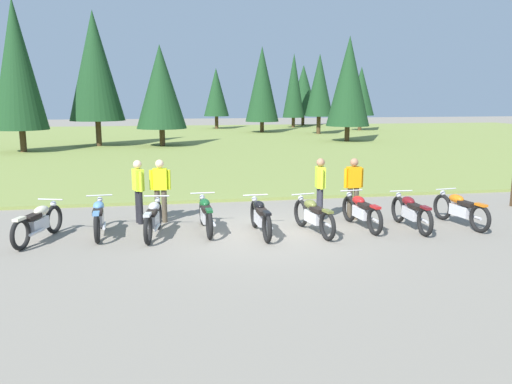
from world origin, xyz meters
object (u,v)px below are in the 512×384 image
Objects in this scene: motorcycle_black at (260,217)px; rider_checking_bike at (138,188)px; motorcycle_red at (361,211)px; rider_near_row_end at (320,185)px; rider_in_hivis_vest at (353,185)px; motorcycle_orange at (460,209)px; motorcycle_british_green at (206,214)px; motorcycle_olive at (313,215)px; motorcycle_silver at (153,218)px; motorcycle_cream at (38,222)px; motorcycle_maroon at (411,212)px; rider_with_back_turned at (160,187)px; motorcycle_sky_blue at (99,217)px.

rider_checking_bike reaches higher than motorcycle_black.
motorcycle_red is 1.39m from rider_near_row_end.
motorcycle_orange is at bearing -24.70° from rider_in_hivis_vest.
rider_in_hivis_vest reaches higher than motorcycle_british_green.
motorcycle_black is at bearing -158.69° from rider_in_hivis_vest.
motorcycle_olive is 3.92m from motorcycle_orange.
motorcycle_silver and motorcycle_black have the same top height.
motorcycle_british_green is 6.51m from motorcycle_orange.
rider_checking_bike reaches higher than motorcycle_silver.
motorcycle_cream is 0.97× the size of motorcycle_maroon.
rider_in_hivis_vest is (-1.08, 1.20, 0.51)m from motorcycle_maroon.
rider_with_back_turned reaches higher than motorcycle_cream.
motorcycle_british_green is 1.00× the size of motorcycle_black.
rider_with_back_turned is at bearing 154.38° from motorcycle_olive.
rider_with_back_turned is at bearing 173.32° from rider_in_hivis_vest.
rider_near_row_end is at bearing 11.50° from motorcycle_silver.
motorcycle_silver is at bearing 178.42° from motorcycle_red.
motorcycle_black is 1.01× the size of motorcycle_olive.
rider_near_row_end is at bearing 5.66° from motorcycle_sky_blue.
motorcycle_cream is at bearing 176.05° from motorcycle_black.
rider_near_row_end is 4.24m from rider_with_back_turned.
motorcycle_british_green is 1.01× the size of motorcycle_olive.
motorcycle_british_green is at bearing -167.38° from rider_near_row_end.
motorcycle_orange is (6.48, -0.57, 0.00)m from motorcycle_british_green.
rider_near_row_end is (5.67, 0.56, 0.51)m from motorcycle_sky_blue.
motorcycle_silver is 6.36m from motorcycle_maroon.
motorcycle_silver and motorcycle_olive have the same top height.
motorcycle_olive is at bearing -3.68° from motorcycle_black.
rider_in_hivis_vest reaches higher than motorcycle_red.
motorcycle_olive is 1.50m from rider_near_row_end.
motorcycle_british_green is 3.91m from motorcycle_red.
rider_checking_bike is 5.69m from rider_in_hivis_vest.
motorcycle_black is (5.11, -0.35, 0.00)m from motorcycle_cream.
motorcycle_cream and motorcycle_orange have the same top height.
motorcycle_silver is at bearing -14.42° from motorcycle_sky_blue.
motorcycle_cream is 3.85m from motorcycle_british_green.
motorcycle_british_green is 2.63m from motorcycle_olive.
rider_near_row_end reaches higher than motorcycle_orange.
rider_checking_bike is at bearing 150.37° from motorcycle_black.
rider_checking_bike is (-1.64, 1.15, 0.51)m from motorcycle_british_green.
rider_checking_bike is (-2.91, 1.66, 0.51)m from motorcycle_black.
motorcycle_maroon is 1.26× the size of rider_with_back_turned.
motorcycle_cream is 1.22× the size of rider_checking_bike.
motorcycle_sky_blue is 1.00× the size of motorcycle_red.
motorcycle_british_green is 4.09m from rider_in_hivis_vest.
rider_in_hivis_vest is at bearing 8.16° from motorcycle_silver.
rider_in_hivis_vest reaches higher than motorcycle_maroon.
motorcycle_british_green is 1.26× the size of rider_with_back_turned.
rider_checking_bike reaches higher than motorcycle_british_green.
motorcycle_olive is at bearing 179.01° from motorcycle_maroon.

